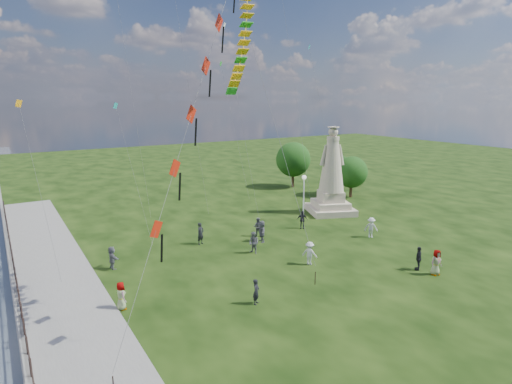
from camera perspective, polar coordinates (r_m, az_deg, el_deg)
ground at (r=61.21m, az=30.49°, el=-0.93°), size 106.50×160.00×0.60m
waterfront at (r=28.98m, az=-26.66°, el=-13.72°), size 200.00×200.00×1.51m
statue at (r=45.82m, az=10.02°, el=1.46°), size 5.86×5.86×9.16m
lamppost at (r=42.56m, az=6.40°, el=0.54°), size 0.43×0.43×4.61m
tree_row at (r=56.03m, az=8.44°, el=3.52°), size 6.74×13.00×6.19m
person_0 at (r=26.13m, az=0.03°, el=-13.14°), size 0.68×0.66×1.57m
person_1 at (r=33.91m, az=-0.30°, el=-6.79°), size 0.80×0.99×1.77m
person_2 at (r=32.04m, az=7.17°, el=-8.09°), size 1.12×1.26×1.74m
person_3 at (r=32.97m, az=20.86°, el=-8.26°), size 1.12×1.03×1.73m
person_4 at (r=32.51m, az=22.89°, el=-8.64°), size 0.94×0.64×1.82m
person_5 at (r=32.70m, az=-18.63°, el=-8.30°), size 0.80×1.62×1.69m
person_6 at (r=36.28m, az=-7.41°, el=-5.51°), size 0.81×0.69×1.87m
person_7 at (r=38.11m, az=0.24°, el=-4.65°), size 0.95×0.94×1.70m
person_8 at (r=39.05m, az=15.10°, el=-4.59°), size 1.29×1.17×1.80m
person_9 at (r=40.49m, az=6.17°, el=-3.69°), size 1.11×0.99×1.70m
person_10 at (r=26.67m, az=-17.55°, el=-13.07°), size 0.61×0.88×1.68m
person_11 at (r=36.59m, az=0.76°, el=-5.25°), size 1.13×1.86×1.87m
red_kite_train at (r=23.98m, az=-7.76°, el=12.42°), size 11.13×9.35×19.51m
small_kites at (r=45.25m, az=-6.93°, el=15.90°), size 31.12×19.07×25.81m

